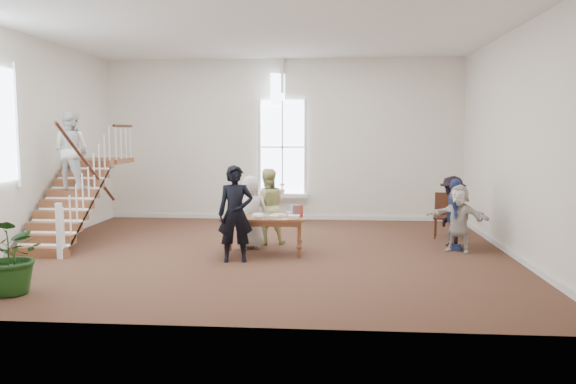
# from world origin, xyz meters

# --- Properties ---
(ground) EXTENTS (10.00, 10.00, 0.00)m
(ground) POSITION_xyz_m (0.00, 0.00, 0.00)
(ground) COLOR #412519
(ground) RESTS_ON ground
(room_shell) EXTENTS (10.49, 10.00, 10.00)m
(room_shell) POSITION_xyz_m (-0.00, 4.39, 0.40)
(room_shell) COLOR silver
(room_shell) RESTS_ON ground
(staircase) EXTENTS (1.10, 4.10, 2.92)m
(staircase) POSITION_xyz_m (-4.34, 0.75, 1.62)
(staircase) COLOR brown
(staircase) RESTS_ON ground
(library_table) EXTENTS (1.68, 0.90, 0.84)m
(library_table) POSITION_xyz_m (0.03, -0.22, 0.69)
(library_table) COLOR brown
(library_table) RESTS_ON ground
(police_officer) EXTENTS (0.73, 0.53, 1.84)m
(police_officer) POSITION_xyz_m (-0.42, -0.88, 0.92)
(police_officer) COLOR black
(police_officer) RESTS_ON ground
(elderly_woman) EXTENTS (0.82, 0.60, 1.55)m
(elderly_woman) POSITION_xyz_m (-0.32, 0.37, 0.78)
(elderly_woman) COLOR silver
(elderly_woman) RESTS_ON ground
(person_yellow) EXTENTS (0.94, 0.80, 1.67)m
(person_yellow) POSITION_xyz_m (-0.02, 0.87, 0.84)
(person_yellow) COLOR #D5D485
(person_yellow) RESTS_ON ground
(woman_cluster_a) EXTENTS (0.48, 0.92, 1.50)m
(woman_cluster_a) POSITION_xyz_m (3.96, 0.54, 0.75)
(woman_cluster_a) COLOR navy
(woman_cluster_a) RESTS_ON ground
(woman_cluster_b) EXTENTS (0.95, 1.13, 1.52)m
(woman_cluster_b) POSITION_xyz_m (4.00, 0.99, 0.76)
(woman_cluster_b) COLOR black
(woman_cluster_b) RESTS_ON ground
(woman_cluster_c) EXTENTS (1.32, 1.00, 1.39)m
(woman_cluster_c) POSITION_xyz_m (4.00, 0.34, 0.70)
(woman_cluster_c) COLOR beige
(woman_cluster_c) RESTS_ON ground
(floor_plant) EXTENTS (1.35, 1.27, 1.21)m
(floor_plant) POSITION_xyz_m (-3.40, -3.32, 0.61)
(floor_plant) COLOR #183B13
(floor_plant) RESTS_ON ground
(side_chair) EXTENTS (0.55, 0.55, 1.05)m
(side_chair) POSITION_xyz_m (4.02, 1.94, 0.59)
(side_chair) COLOR #3B1B10
(side_chair) RESTS_ON ground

